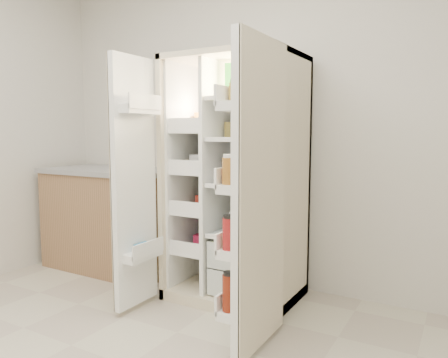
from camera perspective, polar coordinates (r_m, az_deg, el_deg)
The scene contains 5 objects.
wall_back at distance 3.51m, azimuth 4.34°, elevation 7.94°, with size 4.00×0.02×2.70m, color silver.
refrigerator at distance 3.21m, azimuth 2.28°, elevation -2.70°, with size 0.92×0.70×1.80m.
freezer_door at distance 2.99m, azimuth -11.94°, elevation -0.67°, with size 0.15×0.40×1.72m.
fridge_door at distance 2.37m, azimuth 4.43°, elevation -2.73°, with size 0.17×0.58×1.72m.
kitchen_counter at distance 4.04m, azimuth -14.66°, elevation -5.13°, with size 1.27×0.68×0.92m.
Camera 1 is at (1.52, -1.16, 1.24)m, focal length 34.00 mm.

